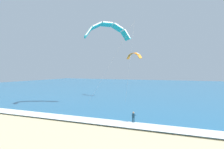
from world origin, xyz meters
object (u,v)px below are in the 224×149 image
surfboard (133,124)px  kite_distant (134,55)px  kite_primary (107,29)px  kitesurfer (133,117)px

surfboard → kite_distant: bearing=106.3°
surfboard → kite_primary: (-7.59, 8.32, 14.92)m
kite_primary → kite_distant: 16.24m
kitesurfer → kite_primary: bearing=132.4°
kitesurfer → kite_distant: bearing=106.3°
kitesurfer → kite_distant: kite_distant is taller
kite_primary → kitesurfer: bearing=-47.6°
kite_primary → kite_distant: kite_primary is taller
kitesurfer → kite_distant: size_ratio=0.37×
kite_primary → kite_distant: bearing=88.0°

